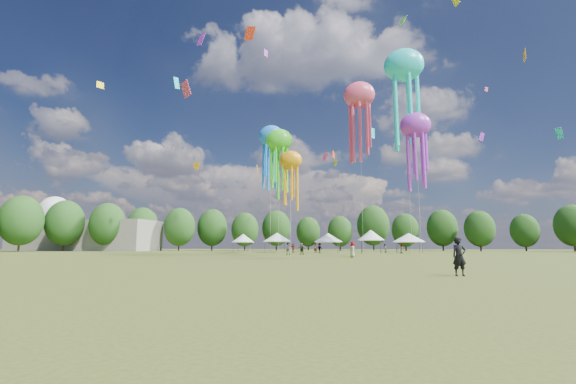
# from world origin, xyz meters

# --- Properties ---
(ground) EXTENTS (300.00, 300.00, 0.00)m
(ground) POSITION_xyz_m (0.00, 0.00, 0.00)
(ground) COLOR #384416
(ground) RESTS_ON ground
(observer_main) EXTENTS (0.66, 0.52, 1.58)m
(observer_main) POSITION_xyz_m (7.76, -0.87, 0.79)
(observer_main) COLOR black
(observer_main) RESTS_ON ground
(spectator_near) EXTENTS (0.84, 0.66, 1.71)m
(spectator_near) POSITION_xyz_m (-6.99, 33.71, 0.85)
(spectator_near) COLOR gray
(spectator_near) RESTS_ON ground
(spectators_far) EXTENTS (20.29, 35.48, 1.83)m
(spectators_far) POSITION_xyz_m (-2.09, 45.36, 0.87)
(spectators_far) COLOR gray
(spectators_far) RESTS_ON ground
(festival_tents) EXTENTS (37.58, 10.07, 4.15)m
(festival_tents) POSITION_xyz_m (-4.29, 54.61, 2.92)
(festival_tents) COLOR #47474C
(festival_tents) RESTS_ON ground
(show_kites) EXTENTS (28.49, 26.41, 32.67)m
(show_kites) POSITION_xyz_m (2.32, 42.16, 22.53)
(show_kites) COLOR #43E425
(show_kites) RESTS_ON ground
(small_kites) EXTENTS (74.19, 49.94, 43.93)m
(small_kites) POSITION_xyz_m (-1.01, 42.30, 29.02)
(small_kites) COLOR #43E425
(small_kites) RESTS_ON ground
(treeline) EXTENTS (201.57, 95.24, 13.43)m
(treeline) POSITION_xyz_m (-3.87, 62.51, 6.54)
(treeline) COLOR #38281C
(treeline) RESTS_ON ground
(hangar) EXTENTS (40.00, 12.00, 8.00)m
(hangar) POSITION_xyz_m (-72.00, 72.00, 4.00)
(hangar) COLOR gray
(hangar) RESTS_ON ground
(radome) EXTENTS (9.00, 9.00, 16.00)m
(radome) POSITION_xyz_m (-88.00, 78.00, 9.99)
(radome) COLOR white
(radome) RESTS_ON ground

